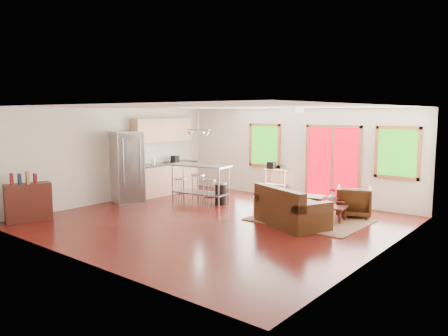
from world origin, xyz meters
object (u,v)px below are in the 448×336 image
Objects in this scene: rug at (309,220)px; coffee_table at (326,207)px; kitchen_cart at (276,173)px; refrigerator at (127,167)px; island at (200,177)px; armchair at (354,200)px; loveseat at (290,211)px; ottoman at (313,203)px.

coffee_table is at bearing 37.40° from rug.
kitchen_cart is at bearing 145.11° from coffee_table.
refrigerator is 2.05m from island.
armchair is 2.93m from kitchen_cart.
coffee_table is at bearing 45.86° from armchair.
coffee_table is at bearing 33.97° from refrigerator.
island reaches higher than coffee_table.
rug is 5.23m from refrigerator.
rug is at bearing -142.60° from coffee_table.
coffee_table is 0.93× the size of kitchen_cart.
loveseat is at bearing -98.15° from rug.
refrigerator reaches higher than coffee_table.
ottoman is (-1.07, -0.02, -0.22)m from armchair.
kitchen_cart is at bearing -40.15° from armchair.
kitchen_cart is at bearing 151.47° from ottoman.
loveseat is 3.30m from island.
ottoman reaches higher than coffee_table.
loveseat is at bearing -113.26° from coffee_table.
refrigerator is 4.29m from kitchen_cart.
loveseat is 1.02m from coffee_table.
island is (-3.62, -0.31, 0.42)m from coffee_table.
loveseat is 1.91× the size of coffee_table.
island is (1.65, 1.19, -0.25)m from refrigerator.
ottoman is (-0.34, 1.71, -0.16)m from loveseat.
kitchen_cart is at bearing 150.19° from loveseat.
coffee_table is at bearing 4.93° from island.
rug is at bearing 32.42° from refrigerator.
coffee_table is at bearing -34.89° from kitchen_cart.
kitchen_cart is (-2.14, 1.93, 0.70)m from rug.
rug is 1.12m from ottoman.
ottoman is (-0.74, 0.78, -0.13)m from coffee_table.
armchair is 0.77× the size of kitchen_cart.
ottoman is (-0.44, 1.01, 0.17)m from rug.
armchair is (0.32, 0.80, 0.09)m from coffee_table.
loveseat reaches higher than armchair.
refrigerator reaches higher than ottoman.
armchair is 0.41× the size of refrigerator.
armchair is at bearing 1.11° from ottoman.
island is at bearing -178.57° from rug.
island reaches higher than rug.
ottoman is 0.32× the size of island.
rug is at bearing -42.07° from kitchen_cart.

